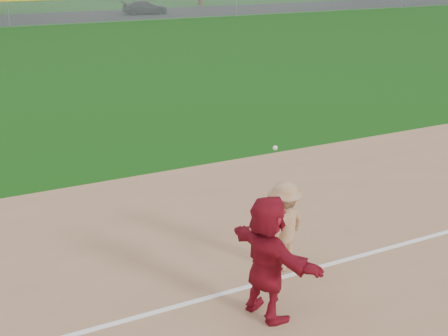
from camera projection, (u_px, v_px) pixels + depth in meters
name	position (u px, v px, depth m)	size (l,w,h in m)	color
ground	(259.00, 258.00, 10.54)	(160.00, 160.00, 0.00)	#12480D
foul_line	(281.00, 277.00, 9.86)	(60.00, 0.10, 0.01)	white
parking_asphalt	(2.00, 20.00, 49.19)	(120.00, 10.00, 0.01)	black
first_base	(265.00, 241.00, 11.03)	(0.35, 0.35, 0.08)	silver
base_runner	(267.00, 258.00, 8.50)	(1.88, 0.60, 2.03)	maroon
car_right	(145.00, 8.00, 53.51)	(1.74, 4.29, 1.24)	black
first_base_play	(284.00, 226.00, 9.90)	(1.23, 1.01, 2.29)	#969698
outfield_fence	(7.00, 1.00, 43.45)	(110.00, 0.12, 110.00)	#999EA0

